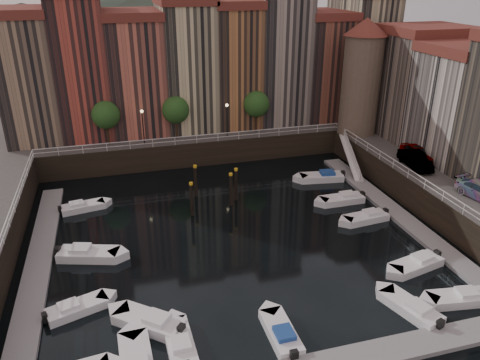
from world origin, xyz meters
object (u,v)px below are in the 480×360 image
object	(u,v)px
corner_tower	(362,75)
boat_left_1	(76,308)
boat_left_2	(87,254)
car_b	(415,161)
mooring_pilings	(214,189)
car_a	(417,154)
gangway	(351,155)

from	to	relation	value
corner_tower	boat_left_1	distance (m)	41.12
boat_left_1	boat_left_2	world-z (taller)	boat_left_2
car_b	mooring_pilings	bearing A→B (deg)	177.46
boat_left_1	boat_left_2	xyz separation A→B (m)	(0.64, 6.76, 0.06)
boat_left_2	corner_tower	bearing A→B (deg)	43.06
boat_left_2	car_b	size ratio (longest dim) A/B	1.08
boat_left_2	car_a	bearing A→B (deg)	26.12
corner_tower	gangway	xyz separation A→B (m)	(-2.90, -4.50, -8.28)
mooring_pilings	car_b	world-z (taller)	car_b
boat_left_2	car_b	world-z (taller)	car_b
gangway	corner_tower	bearing A→B (deg)	57.20
corner_tower	mooring_pilings	xyz separation A→B (m)	(-20.27, -8.69, -8.54)
gangway	mooring_pilings	xyz separation A→B (m)	(-17.37, -4.19, -0.27)
corner_tower	car_a	bearing A→B (deg)	-81.48
mooring_pilings	boat_left_2	world-z (taller)	mooring_pilings
mooring_pilings	boat_left_2	distance (m)	14.04
boat_left_2	mooring_pilings	bearing A→B (deg)	46.98
boat_left_1	car_b	distance (m)	34.94
car_b	gangway	bearing A→B (deg)	118.84
corner_tower	gangway	world-z (taller)	corner_tower
boat_left_1	boat_left_2	bearing A→B (deg)	65.94
corner_tower	car_a	distance (m)	12.28
corner_tower	gangway	size ratio (longest dim) A/B	1.66
mooring_pilings	boat_left_2	bearing A→B (deg)	-150.39
boat_left_1	mooring_pilings	bearing A→B (deg)	28.24
corner_tower	mooring_pilings	world-z (taller)	corner_tower
boat_left_1	car_b	world-z (taller)	car_b
gangway	boat_left_2	bearing A→B (deg)	-159.40
corner_tower	boat_left_2	world-z (taller)	corner_tower
gangway	car_b	size ratio (longest dim) A/B	1.70
mooring_pilings	boat_left_1	distance (m)	18.77
mooring_pilings	car_b	distance (m)	20.83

